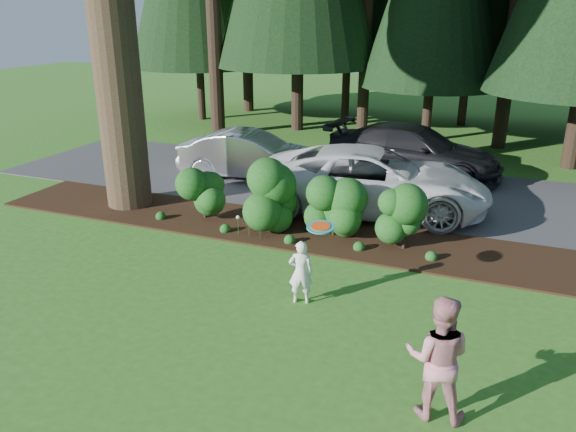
% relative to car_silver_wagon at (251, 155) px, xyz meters
% --- Properties ---
extents(ground, '(80.00, 80.00, 0.00)m').
position_rel_car_silver_wagon_xyz_m(ground, '(2.51, -7.16, -0.81)').
color(ground, '#2E651C').
rests_on(ground, ground).
extents(mulch_bed, '(16.00, 2.50, 0.05)m').
position_rel_car_silver_wagon_xyz_m(mulch_bed, '(2.51, -3.91, -0.78)').
color(mulch_bed, black).
rests_on(mulch_bed, ground).
extents(driveway, '(22.00, 6.00, 0.03)m').
position_rel_car_silver_wagon_xyz_m(driveway, '(2.51, 0.34, -0.79)').
color(driveway, '#38383A').
rests_on(driveway, ground).
extents(shrub_row, '(6.53, 1.60, 1.61)m').
position_rel_car_silver_wagon_xyz_m(shrub_row, '(3.28, -4.02, 0.00)').
color(shrub_row, '#154314').
rests_on(shrub_row, ground).
extents(lily_cluster, '(0.69, 0.09, 0.57)m').
position_rel_car_silver_wagon_xyz_m(lily_cluster, '(2.21, -4.76, -0.31)').
color(lily_cluster, '#154314').
rests_on(lily_cluster, ground).
extents(car_silver_wagon, '(4.85, 2.13, 1.55)m').
position_rel_car_silver_wagon_xyz_m(car_silver_wagon, '(0.00, 0.00, 0.00)').
color(car_silver_wagon, silver).
rests_on(car_silver_wagon, driveway).
extents(car_white_suv, '(6.79, 3.96, 1.78)m').
position_rel_car_silver_wagon_xyz_m(car_white_suv, '(4.52, -1.73, 0.11)').
color(car_white_suv, silver).
rests_on(car_white_suv, driveway).
extents(car_dark_suv, '(6.07, 3.00, 1.69)m').
position_rel_car_silver_wagon_xyz_m(car_dark_suv, '(4.96, 2.26, 0.07)').
color(car_dark_suv, black).
rests_on(car_dark_suv, driveway).
extents(child, '(0.54, 0.43, 1.28)m').
position_rel_car_silver_wagon_xyz_m(child, '(4.53, -7.31, -0.16)').
color(child, white).
rests_on(child, ground).
extents(adult, '(0.95, 0.77, 1.84)m').
position_rel_car_silver_wagon_xyz_m(adult, '(7.38, -9.62, 0.12)').
color(adult, '#B11737').
rests_on(adult, ground).
extents(frisbee, '(0.52, 0.52, 0.11)m').
position_rel_car_silver_wagon_xyz_m(frisbee, '(4.89, -7.25, 0.80)').
color(frisbee, teal).
rests_on(frisbee, ground).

